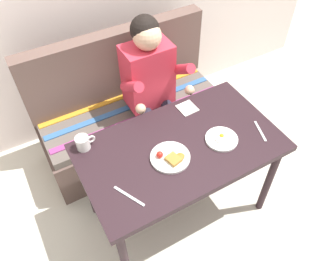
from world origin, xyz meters
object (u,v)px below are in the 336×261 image
(plate_breakfast, at_px, (170,157))
(napkin, at_px, (187,108))
(fork, at_px, (260,131))
(plate_eggs, at_px, (222,139))
(couch, at_px, (131,115))
(person, at_px, (153,83))
(coffee_mug, at_px, (83,142))
(table, at_px, (180,154))
(knife, at_px, (129,196))

(plate_breakfast, distance_m, napkin, 0.43)
(plate_breakfast, bearing_deg, fork, -8.73)
(plate_breakfast, relative_size, napkin, 1.94)
(plate_breakfast, relative_size, plate_eggs, 1.17)
(napkin, bearing_deg, couch, 111.68)
(person, bearing_deg, fork, -63.97)
(couch, height_order, plate_breakfast, couch)
(couch, distance_m, plate_eggs, 0.97)
(fork, bearing_deg, person, 133.61)
(plate_breakfast, xyz_separation_m, napkin, (0.31, 0.31, -0.01))
(couch, distance_m, plate_breakfast, 0.92)
(couch, distance_m, person, 0.46)
(couch, height_order, coffee_mug, couch)
(coffee_mug, bearing_deg, plate_breakfast, -39.13)
(couch, distance_m, coffee_mug, 0.83)
(plate_breakfast, distance_m, fork, 0.59)
(table, relative_size, napkin, 10.07)
(plate_eggs, bearing_deg, knife, -172.93)
(napkin, bearing_deg, plate_breakfast, -134.85)
(table, distance_m, knife, 0.45)
(coffee_mug, xyz_separation_m, napkin, (0.70, -0.02, -0.04))
(table, xyz_separation_m, knife, (-0.41, -0.17, 0.08))
(plate_eggs, xyz_separation_m, coffee_mug, (-0.74, 0.35, 0.04))
(fork, distance_m, knife, 0.90)
(table, relative_size, person, 0.99)
(person, distance_m, coffee_mug, 0.70)
(fork, bearing_deg, table, -179.21)
(coffee_mug, bearing_deg, knife, -78.72)
(person, bearing_deg, couch, 125.73)
(couch, relative_size, knife, 7.20)
(plate_eggs, bearing_deg, coffee_mug, 154.45)
(person, distance_m, knife, 0.93)
(table, relative_size, coffee_mug, 10.17)
(plate_eggs, height_order, knife, plate_eggs)
(plate_breakfast, height_order, plate_eggs, plate_breakfast)
(knife, bearing_deg, coffee_mug, 75.10)
(couch, bearing_deg, plate_eggs, -74.42)
(table, bearing_deg, fork, -16.79)
(fork, bearing_deg, knife, -161.23)
(plate_breakfast, xyz_separation_m, coffee_mug, (-0.40, 0.32, 0.03))
(table, relative_size, fork, 7.06)
(plate_breakfast, bearing_deg, napkin, 45.15)
(fork, bearing_deg, couch, 135.63)
(couch, relative_size, napkin, 12.09)
(coffee_mug, bearing_deg, fork, -22.81)
(table, height_order, knife, knife)
(plate_eggs, bearing_deg, table, 160.40)
(table, height_order, couch, couch)
(couch, height_order, plate_eggs, couch)
(table, xyz_separation_m, plate_eggs, (0.24, -0.08, 0.09))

